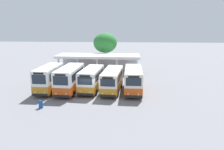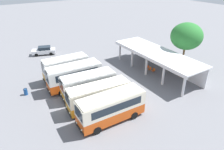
# 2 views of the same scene
# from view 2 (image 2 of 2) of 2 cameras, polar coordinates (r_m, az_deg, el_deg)

# --- Properties ---
(ground_plane) EXTENTS (180.00, 180.00, 0.00)m
(ground_plane) POSITION_cam_2_polar(r_m,az_deg,el_deg) (26.56, -11.63, -7.81)
(ground_plane) COLOR slate
(city_bus_nearest_orange) EXTENTS (2.39, 6.72, 3.52)m
(city_bus_nearest_orange) POSITION_cam_2_polar(r_m,az_deg,el_deg) (31.43, -12.61, 1.98)
(city_bus_nearest_orange) COLOR black
(city_bus_nearest_orange) RESTS_ON ground
(city_bus_second_in_row) EXTENTS (2.66, 7.59, 3.45)m
(city_bus_second_in_row) POSITION_cam_2_polar(r_m,az_deg,el_deg) (28.97, -10.39, -0.12)
(city_bus_second_in_row) COLOR black
(city_bus_second_in_row) RESTS_ON ground
(city_bus_middle_cream) EXTENTS (2.86, 7.21, 3.14)m
(city_bus_middle_cream) POSITION_cam_2_polar(r_m,az_deg,el_deg) (26.90, -6.55, -2.49)
(city_bus_middle_cream) COLOR black
(city_bus_middle_cream) RESTS_ON ground
(city_bus_fourth_amber) EXTENTS (2.84, 7.85, 3.04)m
(city_bus_fourth_amber) POSITION_cam_2_polar(r_m,az_deg,el_deg) (24.65, -3.64, -5.52)
(city_bus_fourth_amber) COLOR black
(city_bus_fourth_amber) RESTS_ON ground
(city_bus_fifth_blue) EXTENTS (2.52, 7.65, 3.28)m
(city_bus_fifth_blue) POSITION_cam_2_polar(r_m,az_deg,el_deg) (22.43, -0.26, -8.81)
(city_bus_fifth_blue) COLOR black
(city_bus_fifth_blue) RESTS_ON ground
(parked_car_flank) EXTENTS (3.05, 4.69, 1.62)m
(parked_car_flank) POSITION_cam_2_polar(r_m,az_deg,el_deg) (42.59, -18.29, 6.45)
(parked_car_flank) COLOR black
(parked_car_flank) RESTS_ON ground
(terminal_canopy) EXTENTS (16.08, 5.08, 3.40)m
(terminal_canopy) POSITION_cam_2_polar(r_m,az_deg,el_deg) (33.89, 12.90, 5.07)
(terminal_canopy) COLOR silver
(terminal_canopy) RESTS_ON ground
(waiting_chair_end_by_column) EXTENTS (0.44, 0.44, 0.86)m
(waiting_chair_end_by_column) POSITION_cam_2_polar(r_m,az_deg,el_deg) (34.65, 9.77, 2.15)
(waiting_chair_end_by_column) COLOR slate
(waiting_chair_end_by_column) RESTS_ON ground
(waiting_chair_second_from_end) EXTENTS (0.44, 0.44, 0.86)m
(waiting_chair_second_from_end) POSITION_cam_2_polar(r_m,az_deg,el_deg) (34.10, 10.41, 1.67)
(waiting_chair_second_from_end) COLOR slate
(waiting_chair_second_from_end) RESTS_ON ground
(waiting_chair_middle_seat) EXTENTS (0.44, 0.44, 0.86)m
(waiting_chair_middle_seat) POSITION_cam_2_polar(r_m,az_deg,el_deg) (33.73, 11.40, 1.27)
(waiting_chair_middle_seat) COLOR slate
(waiting_chair_middle_seat) RESTS_ON ground
(roadside_tree_behind_canopy) EXTENTS (5.12, 5.12, 7.48)m
(roadside_tree_behind_canopy) POSITION_cam_2_polar(r_m,az_deg,el_deg) (35.99, 19.89, 10.03)
(roadside_tree_behind_canopy) COLOR brown
(roadside_tree_behind_canopy) RESTS_ON ground
(litter_bin_apron) EXTENTS (0.49, 0.49, 0.90)m
(litter_bin_apron) POSITION_cam_2_polar(r_m,az_deg,el_deg) (29.84, -22.73, -4.29)
(litter_bin_apron) COLOR #19478C
(litter_bin_apron) RESTS_ON ground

